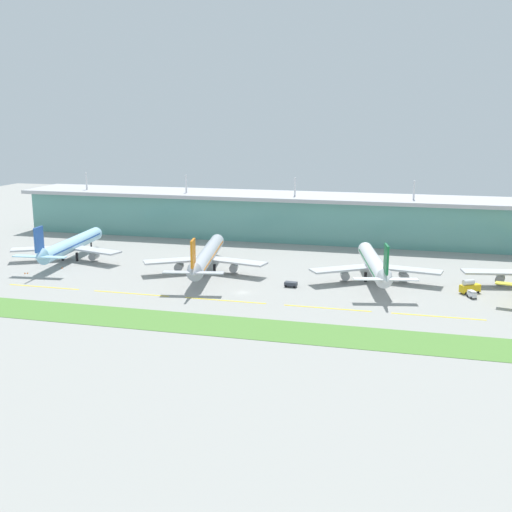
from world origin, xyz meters
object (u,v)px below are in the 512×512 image
at_px(airliner_nearest, 71,245).
at_px(pushback_tug, 291,284).
at_px(airliner_near_middle, 207,256).
at_px(fuel_truck, 470,287).
at_px(safety_cone_nose_front, 28,273).
at_px(safety_cone_right_wingtip, 62,268).
at_px(safety_cone_left_wingtip, 25,273).
at_px(airliner_far_middle, 374,264).
at_px(baggage_cart, 472,294).

distance_m(airliner_nearest, pushback_tug, 101.07).
distance_m(airliner_near_middle, fuel_truck, 97.84).
xyz_separation_m(fuel_truck, safety_cone_nose_front, (-164.50, -13.86, -1.91)).
bearing_deg(airliner_nearest, fuel_truck, -4.17).
height_order(pushback_tug, safety_cone_right_wingtip, pushback_tug).
bearing_deg(airliner_nearest, safety_cone_right_wingtip, -72.93).
bearing_deg(safety_cone_left_wingtip, airliner_far_middle, 9.77).
xyz_separation_m(airliner_nearest, fuel_truck, (160.52, -11.69, -4.18)).
xyz_separation_m(airliner_near_middle, safety_cone_nose_front, (-66.93, -19.64, -6.10)).
bearing_deg(safety_cone_right_wingtip, baggage_cart, -0.99).
xyz_separation_m(airliner_near_middle, safety_cone_right_wingtip, (-58.40, -8.90, -6.10)).
distance_m(baggage_cart, safety_cone_right_wingtip, 156.37).
bearing_deg(baggage_cart, safety_cone_left_wingtip, -177.09).
bearing_deg(airliner_far_middle, safety_cone_right_wingtip, -174.59).
relative_size(baggage_cart, safety_cone_left_wingtip, 5.75).
xyz_separation_m(fuel_truck, pushback_tug, (-61.41, -7.31, -1.16)).
xyz_separation_m(baggage_cart, pushback_tug, (-61.77, -1.49, -0.16)).
bearing_deg(safety_cone_right_wingtip, airliner_near_middle, 8.67).
distance_m(airliner_near_middle, safety_cone_left_wingtip, 70.99).
distance_m(baggage_cart, safety_cone_nose_front, 165.07).
relative_size(airliner_far_middle, safety_cone_left_wingtip, 85.53).
relative_size(airliner_near_middle, airliner_far_middle, 1.15).
height_order(fuel_truck, pushback_tug, fuel_truck).
xyz_separation_m(baggage_cart, safety_cone_right_wingtip, (-156.34, 2.71, -0.91)).
bearing_deg(airliner_near_middle, airliner_far_middle, 2.42).
distance_m(airliner_far_middle, safety_cone_left_wingtip, 134.30).
relative_size(airliner_near_middle, fuel_truck, 9.22).
relative_size(baggage_cart, pushback_tug, 0.88).
bearing_deg(pushback_tug, airliner_near_middle, 160.09).
height_order(airliner_nearest, baggage_cart, airliner_nearest).
relative_size(airliner_nearest, airliner_near_middle, 0.91).
distance_m(airliner_near_middle, safety_cone_right_wingtip, 59.39).
height_order(fuel_truck, safety_cone_right_wingtip, fuel_truck).
height_order(baggage_cart, pushback_tug, baggage_cart).
height_order(pushback_tug, safety_cone_nose_front, pushback_tug).
bearing_deg(baggage_cart, airliner_near_middle, 173.24).
xyz_separation_m(airliner_far_middle, safety_cone_nose_front, (-131.32, -22.37, -6.09)).
bearing_deg(fuel_truck, safety_cone_nose_front, -175.19).
height_order(airliner_near_middle, safety_cone_right_wingtip, airliner_near_middle).
bearing_deg(airliner_near_middle, safety_cone_right_wingtip, -171.33).
bearing_deg(airliner_nearest, baggage_cart, -6.21).
bearing_deg(safety_cone_nose_front, safety_cone_left_wingtip, -155.92).
distance_m(baggage_cart, pushback_tug, 61.79).
distance_m(airliner_near_middle, safety_cone_nose_front, 70.02).
bearing_deg(airliner_near_middle, baggage_cart, -6.76).
relative_size(airliner_nearest, pushback_tug, 13.65).
distance_m(pushback_tug, safety_cone_nose_front, 103.31).
bearing_deg(safety_cone_right_wingtip, airliner_far_middle, 5.41).
distance_m(fuel_truck, safety_cone_left_wingtip, 166.03).
bearing_deg(airliner_near_middle, safety_cone_nose_front, -163.64).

